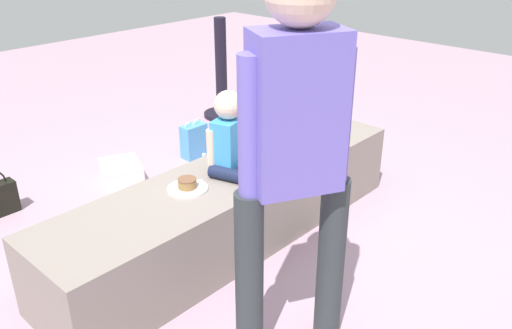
{
  "coord_description": "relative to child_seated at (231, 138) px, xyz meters",
  "views": [
    {
      "loc": [
        -1.93,
        -1.98,
        1.8
      ],
      "look_at": [
        -0.22,
        -0.39,
        0.7
      ],
      "focal_mm": 37.32,
      "sensor_mm": 36.0,
      "label": 1
    }
  ],
  "objects": [
    {
      "name": "water_bottle_near_gift",
      "position": [
        -0.02,
        0.49,
        -0.57
      ],
      "size": [
        0.07,
        0.07,
        0.22
      ],
      "color": "silver",
      "rests_on": "ground_plane"
    },
    {
      "name": "party_cup_red",
      "position": [
        -0.68,
        0.78,
        -0.61
      ],
      "size": [
        0.07,
        0.07,
        0.11
      ],
      "primitive_type": "cylinder",
      "color": "red",
      "rests_on": "ground_plane"
    },
    {
      "name": "water_bottle_far_side",
      "position": [
        0.43,
        0.72,
        -0.57
      ],
      "size": [
        0.06,
        0.06,
        0.21
      ],
      "color": "silver",
      "rests_on": "ground_plane"
    },
    {
      "name": "cake_box_white",
      "position": [
        -0.0,
        1.18,
        -0.6
      ],
      "size": [
        0.38,
        0.41,
        0.14
      ],
      "primitive_type": "cube",
      "rotation": [
        0.0,
        0.0,
        -0.4
      ],
      "color": "white",
      "rests_on": "ground_plane"
    },
    {
      "name": "child_seated",
      "position": [
        0.0,
        0.0,
        0.0
      ],
      "size": [
        0.29,
        0.35,
        0.48
      ],
      "color": "#182140",
      "rests_on": "concrete_ledge"
    },
    {
      "name": "railing_post",
      "position": [
        1.49,
        1.64,
        -0.32
      ],
      "size": [
        0.36,
        0.36,
        0.96
      ],
      "color": "black",
      "rests_on": "ground_plane"
    },
    {
      "name": "adult_standing",
      "position": [
        -0.44,
        -0.81,
        0.36
      ],
      "size": [
        0.46,
        0.35,
        1.7
      ],
      "color": "#2D3436",
      "rests_on": "ground_plane"
    },
    {
      "name": "ground_plane",
      "position": [
        0.0,
        -0.0,
        -0.67
      ],
      "size": [
        12.0,
        12.0,
        0.0
      ],
      "primitive_type": "plane",
      "color": "#AC8C9F"
    },
    {
      "name": "cake_plate",
      "position": [
        -0.31,
        0.02,
        -0.19
      ],
      "size": [
        0.22,
        0.22,
        0.07
      ],
      "color": "white",
      "rests_on": "concrete_ledge"
    },
    {
      "name": "gift_bag",
      "position": [
        0.66,
        1.11,
        -0.53
      ],
      "size": [
        0.21,
        0.11,
        0.32
      ],
      "color": "#4C99E0",
      "rests_on": "ground_plane"
    },
    {
      "name": "concrete_ledge",
      "position": [
        0.0,
        -0.0,
        -0.44
      ],
      "size": [
        2.41,
        0.58,
        0.45
      ],
      "primitive_type": "cube",
      "color": "gray",
      "rests_on": "ground_plane"
    },
    {
      "name": "handbag_brown_canvas",
      "position": [
        0.85,
        0.49,
        -0.53
      ],
      "size": [
        0.31,
        0.13,
        0.37
      ],
      "color": "brown",
      "rests_on": "ground_plane"
    }
  ]
}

